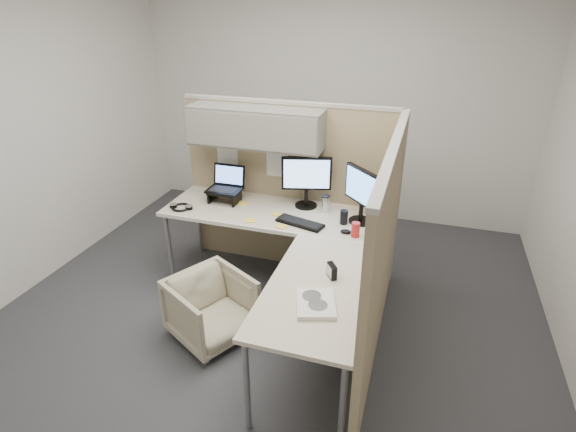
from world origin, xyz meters
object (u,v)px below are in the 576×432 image
(desk, at_px, (286,241))
(office_chair, at_px, (211,306))
(keyboard, at_px, (300,223))
(monitor_left, at_px, (307,178))

(desk, height_order, office_chair, desk)
(desk, relative_size, keyboard, 4.90)
(monitor_left, bearing_deg, desk, -104.42)
(desk, distance_m, keyboard, 0.25)
(desk, xyz_separation_m, office_chair, (-0.46, -0.47, -0.40))
(office_chair, bearing_deg, monitor_left, 5.78)
(office_chair, xyz_separation_m, monitor_left, (0.46, 1.07, 0.72))
(monitor_left, bearing_deg, office_chair, -127.99)
(desk, relative_size, office_chair, 3.48)
(office_chair, xyz_separation_m, keyboard, (0.51, 0.71, 0.45))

